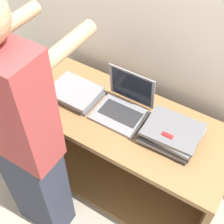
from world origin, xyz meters
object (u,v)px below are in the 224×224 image
(laptop_open, at_px, (124,106))
(laptop_stack_right, at_px, (171,134))
(laptop_stack_left, at_px, (75,92))
(person, at_px, (24,143))

(laptop_open, height_order, laptop_stack_right, laptop_open)
(laptop_open, relative_size, laptop_stack_left, 0.93)
(person, bearing_deg, laptop_stack_right, 40.34)
(laptop_open, xyz_separation_m, laptop_stack_left, (-0.33, -0.04, -0.02))
(laptop_stack_left, bearing_deg, laptop_stack_right, 0.10)
(person, bearing_deg, laptop_open, 64.00)
(laptop_stack_left, bearing_deg, person, -83.03)
(laptop_open, xyz_separation_m, person, (-0.27, -0.55, 0.06))
(laptop_open, bearing_deg, person, -116.00)
(laptop_open, distance_m, laptop_stack_left, 0.34)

